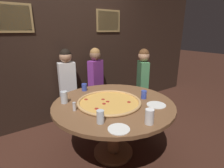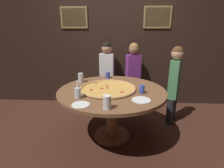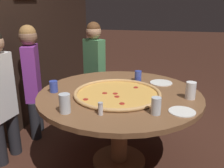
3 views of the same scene
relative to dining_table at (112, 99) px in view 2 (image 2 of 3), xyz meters
The scene contains 15 objects.
ground_plane 0.60m from the dining_table, ahead, with size 24.00×24.00×0.00m, color #422319.
back_wall 1.51m from the dining_table, 90.00° to the left, with size 6.40×0.08×2.60m.
dining_table is the anchor object (origin of this frame).
giant_pizza 0.17m from the dining_table, 168.67° to the left, with size 0.78×0.78×0.03m.
drink_cup_centre_back 0.65m from the dining_table, 91.71° to the right, with size 0.08×0.08×0.15m, color white.
drink_cup_beside_pizza 0.63m from the dining_table, 147.22° to the left, with size 0.08×0.08×0.15m, color silver.
drink_cup_far_right 0.56m from the dining_table, 139.03° to the right, with size 0.07×0.07×0.13m, color silver.
drink_cup_far_left 0.63m from the dining_table, 99.50° to the left, with size 0.08×0.08×0.10m, color #384CB7.
drink_cup_near_left 0.46m from the dining_table, 17.42° to the right, with size 0.07×0.07×0.11m, color #384CB7.
white_plate_right_side 0.53m from the dining_table, 45.00° to the right, with size 0.22×0.22×0.01m, color white.
white_plate_beside_cup 0.63m from the dining_table, 120.73° to the right, with size 0.20×0.20×0.01m, color white.
condiment_shaker 0.52m from the dining_table, behind, with size 0.04×0.04×0.10m.
diner_far_left 1.13m from the dining_table, 27.35° to the left, with size 0.25×0.34×1.29m.
diner_side_left 1.13m from the dining_table, 71.29° to the left, with size 0.34×0.22×1.29m.
diner_far_right 1.13m from the dining_table, 97.95° to the left, with size 0.34×0.20×1.30m.
Camera 2 is at (0.11, -2.27, 1.53)m, focal length 28.00 mm.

